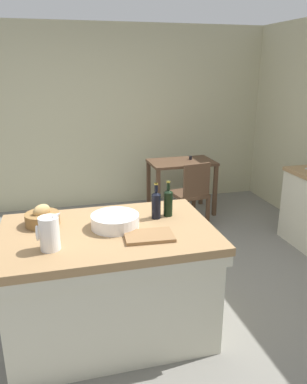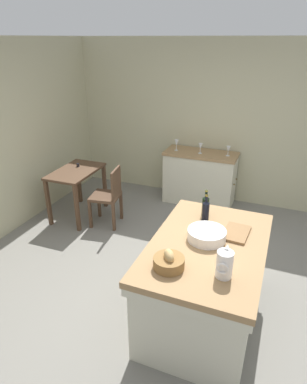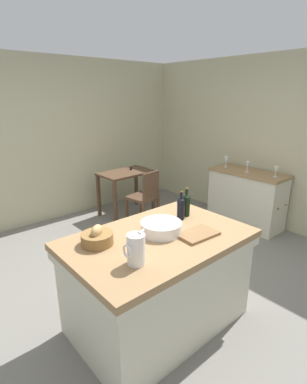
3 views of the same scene
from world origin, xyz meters
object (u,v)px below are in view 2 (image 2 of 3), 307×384
(side_cabinet, at_px, (200,178))
(wine_bottle_amber, at_px, (206,210))
(wash_bowl, at_px, (207,235))
(island_table, at_px, (205,279))
(writing_desk, at_px, (76,178))
(bread_basket, at_px, (169,262))
(wine_bottle_dark, at_px, (205,205))
(pitcher, at_px, (224,264))
(wine_glass_left, at_px, (200,147))
(wine_glass_middle, at_px, (177,143))
(cutting_board, at_px, (236,233))
(wooden_chair, at_px, (109,195))
(wine_glass_far_left, at_px, (228,149))

(side_cabinet, bearing_deg, wine_bottle_amber, -164.43)
(wash_bowl, bearing_deg, island_table, -151.71)
(writing_desk, bearing_deg, bread_basket, -130.56)
(side_cabinet, bearing_deg, wine_bottle_dark, -164.40)
(pitcher, height_order, wine_bottle_dark, wine_bottle_dark)
(writing_desk, xyz_separation_m, wash_bowl, (-1.31, -2.32, 0.29))
(wine_glass_left, bearing_deg, writing_desk, 124.87)
(side_cabinet, distance_m, pitcher, 3.14)
(writing_desk, bearing_deg, wine_glass_middle, -47.03)
(side_cabinet, distance_m, cutting_board, 2.50)
(wine_bottle_dark, bearing_deg, wine_glass_middle, 26.15)
(pitcher, relative_size, wine_glass_left, 1.63)
(island_table, height_order, wooden_chair, wooden_chair)
(wine_bottle_dark, xyz_separation_m, wine_bottle_amber, (-0.11, -0.03, -0.00))
(cutting_board, height_order, wine_bottle_amber, wine_bottle_amber)
(pitcher, bearing_deg, wash_bowl, 28.06)
(writing_desk, xyz_separation_m, wine_glass_middle, (1.13, -1.22, 0.37))
(island_table, bearing_deg, wine_bottle_dark, 17.47)
(side_cabinet, xyz_separation_m, wine_bottle_amber, (-2.14, -0.60, 0.55))
(wash_bowl, distance_m, wine_glass_left, 2.53)
(cutting_board, height_order, wine_glass_middle, wine_glass_middle)
(bread_basket, height_order, cutting_board, bread_basket)
(pitcher, bearing_deg, wine_bottle_dark, 22.36)
(cutting_board, relative_size, wine_glass_left, 2.07)
(wine_glass_left, bearing_deg, wash_bowl, -163.92)
(writing_desk, bearing_deg, wine_bottle_amber, -113.50)
(wooden_chair, xyz_separation_m, pitcher, (-1.71, -1.98, 0.51))
(pitcher, relative_size, wine_glass_middle, 1.49)
(wine_glass_middle, bearing_deg, wine_bottle_dark, -153.85)
(island_table, relative_size, side_cabinet, 1.30)
(wooden_chair, xyz_separation_m, wine_bottle_dark, (-0.80, -1.61, 0.51))
(wine_glass_far_left, height_order, wine_glass_middle, wine_glass_middle)
(wine_bottle_amber, bearing_deg, pitcher, -156.72)
(bread_basket, relative_size, wine_glass_far_left, 1.64)
(wine_glass_far_left, bearing_deg, wine_bottle_dark, -176.10)
(island_table, distance_m, wine_glass_left, 2.65)
(island_table, xyz_separation_m, wine_bottle_amber, (0.40, 0.13, 0.52))
(wine_bottle_dark, bearing_deg, wash_bowl, -164.14)
(wine_bottle_dark, relative_size, wine_glass_far_left, 1.86)
(side_cabinet, xyz_separation_m, cutting_board, (-2.28, -0.93, 0.45))
(island_table, distance_m, wine_bottle_amber, 0.67)
(writing_desk, relative_size, wash_bowl, 2.56)
(wine_bottle_amber, height_order, wine_glass_far_left, wine_bottle_amber)
(side_cabinet, bearing_deg, wooden_chair, 139.89)
(pitcher, height_order, cutting_board, pitcher)
(island_table, distance_m, wine_bottle_dark, 0.74)
(wooden_chair, relative_size, cutting_board, 2.63)
(cutting_board, bearing_deg, side_cabinet, 22.25)
(wine_glass_middle, bearing_deg, wine_glass_left, -90.64)
(island_table, distance_m, writing_desk, 2.73)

